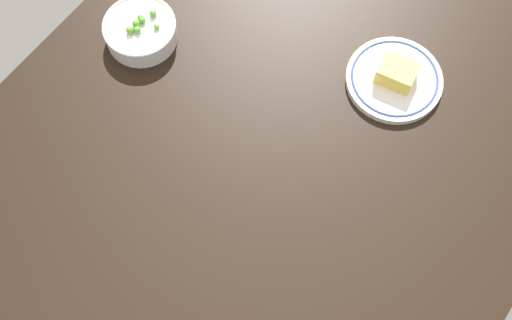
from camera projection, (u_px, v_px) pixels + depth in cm
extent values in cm
cube|color=black|center=(256.00, 168.00, 117.60)|extent=(154.70, 100.95, 4.00)
cylinder|color=silver|center=(141.00, 32.00, 124.22)|extent=(14.36, 14.36, 4.26)
torus|color=silver|center=(139.00, 25.00, 122.25)|extent=(14.59, 14.59, 0.80)
sphere|color=#599E38|center=(136.00, 23.00, 121.50)|extent=(1.57, 1.57, 1.57)
sphere|color=#599E38|center=(157.00, 27.00, 121.47)|extent=(1.15, 1.15, 1.15)
sphere|color=#599E38|center=(153.00, 13.00, 122.48)|extent=(1.43, 1.43, 1.43)
sphere|color=#599E38|center=(137.00, 30.00, 121.04)|extent=(1.40, 1.40, 1.40)
sphere|color=#599E38|center=(130.00, 30.00, 120.92)|extent=(1.59, 1.59, 1.59)
sphere|color=#599E38|center=(142.00, 20.00, 121.93)|extent=(1.34, 1.34, 1.34)
sphere|color=#599E38|center=(140.00, 17.00, 122.24)|extent=(1.25, 1.25, 1.25)
cylinder|color=silver|center=(394.00, 80.00, 121.67)|extent=(18.83, 18.83, 1.45)
torus|color=#33478C|center=(395.00, 78.00, 121.00)|extent=(17.07, 17.07, 0.50)
cube|color=#F2D14C|center=(397.00, 73.00, 119.18)|extent=(6.70, 7.89, 3.95)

